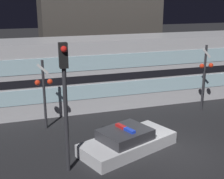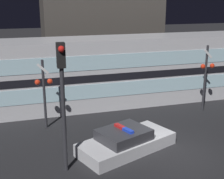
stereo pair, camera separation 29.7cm
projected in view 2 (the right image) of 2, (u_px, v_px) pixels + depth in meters
The scene contains 7 objects.
ground_plane at pixel (177, 154), 13.56m from camera, with size 120.00×120.00×0.00m, color black.
train at pixel (101, 72), 19.32m from camera, with size 21.01×2.95×4.20m.
police_car at pixel (126, 141), 13.82m from camera, with size 4.77×3.35×1.14m.
crossing_signal_near at pixel (206, 74), 18.14m from camera, with size 0.88×0.35×3.92m.
crossing_signal_far at pixel (44, 89), 15.67m from camera, with size 0.88×0.35×3.60m.
traffic_light_corner at pixel (63, 91), 11.39m from camera, with size 0.30×0.46×5.04m.
building_left at pixel (102, 33), 25.58m from camera, with size 9.44×4.02×7.40m.
Camera 2 is at (-6.20, -10.87, 6.58)m, focal length 50.00 mm.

